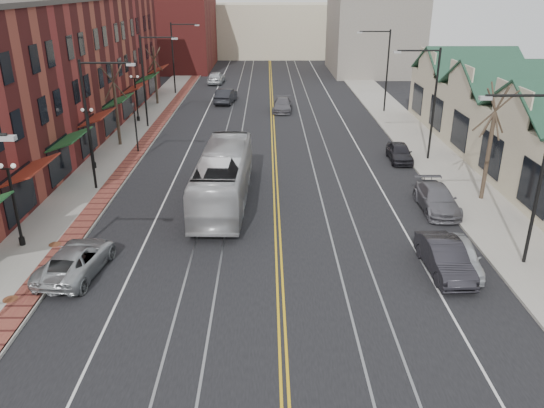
{
  "coord_description": "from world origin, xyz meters",
  "views": [
    {
      "loc": [
        -0.55,
        -15.81,
        12.21
      ],
      "look_at": [
        -0.31,
        8.73,
        2.0
      ],
      "focal_mm": 35.0,
      "sensor_mm": 36.0,
      "label": 1
    }
  ],
  "objects_px": {
    "transit_bus": "(223,177)",
    "parked_suv": "(76,260)",
    "parked_car_a": "(460,256)",
    "parked_car_d": "(400,152)",
    "parked_car_b": "(445,258)",
    "parked_car_c": "(437,199)"
  },
  "relations": [
    {
      "from": "transit_bus",
      "to": "parked_car_a",
      "type": "height_order",
      "value": "transit_bus"
    },
    {
      "from": "transit_bus",
      "to": "parked_suv",
      "type": "xyz_separation_m",
      "value": [
        -6.05,
        -8.49,
        -0.92
      ]
    },
    {
      "from": "parked_suv",
      "to": "parked_car_c",
      "type": "relative_size",
      "value": 1.02
    },
    {
      "from": "transit_bus",
      "to": "parked_suv",
      "type": "bearing_deg",
      "value": 56.37
    },
    {
      "from": "parked_car_c",
      "to": "transit_bus",
      "type": "bearing_deg",
      "value": 174.99
    },
    {
      "from": "parked_car_a",
      "to": "parked_car_d",
      "type": "bearing_deg",
      "value": 93.12
    },
    {
      "from": "parked_car_a",
      "to": "parked_car_c",
      "type": "bearing_deg",
      "value": 88.56
    },
    {
      "from": "transit_bus",
      "to": "parked_car_c",
      "type": "relative_size",
      "value": 2.4
    },
    {
      "from": "parked_car_a",
      "to": "parked_car_c",
      "type": "distance_m",
      "value": 6.97
    },
    {
      "from": "transit_bus",
      "to": "parked_car_d",
      "type": "bearing_deg",
      "value": -145.58
    },
    {
      "from": "transit_bus",
      "to": "parked_car_c",
      "type": "height_order",
      "value": "transit_bus"
    },
    {
      "from": "parked_car_b",
      "to": "parked_car_c",
      "type": "xyz_separation_m",
      "value": [
        1.8,
        7.21,
        -0.04
      ]
    },
    {
      "from": "parked_suv",
      "to": "parked_car_c",
      "type": "distance_m",
      "value": 19.83
    },
    {
      "from": "transit_bus",
      "to": "parked_car_d",
      "type": "height_order",
      "value": "transit_bus"
    },
    {
      "from": "parked_car_c",
      "to": "parked_car_d",
      "type": "distance_m",
      "value": 9.28
    },
    {
      "from": "parked_suv",
      "to": "parked_car_a",
      "type": "relative_size",
      "value": 1.25
    },
    {
      "from": "transit_bus",
      "to": "parked_car_d",
      "type": "distance_m",
      "value": 14.79
    },
    {
      "from": "parked_car_a",
      "to": "parked_car_b",
      "type": "height_order",
      "value": "parked_car_b"
    },
    {
      "from": "parked_suv",
      "to": "parked_car_a",
      "type": "bearing_deg",
      "value": -172.49
    },
    {
      "from": "parked_car_b",
      "to": "parked_car_d",
      "type": "bearing_deg",
      "value": 81.99
    },
    {
      "from": "parked_car_d",
      "to": "parked_car_c",
      "type": "bearing_deg",
      "value": -87.89
    },
    {
      "from": "parked_car_b",
      "to": "parked_suv",
      "type": "bearing_deg",
      "value": 178.03
    }
  ]
}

